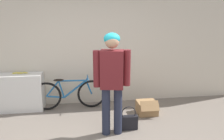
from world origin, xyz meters
The scene contains 7 objects.
wall_back centered at (0.00, 2.32, 1.30)m, with size 8.00×0.07×2.60m.
side_shelf centered at (-1.54, 2.06, 0.40)m, with size 1.04×0.40×0.81m.
person centered at (0.33, 0.79, 1.06)m, with size 0.62×0.33×1.75m.
bicycle centered at (-0.45, 1.97, 0.34)m, with size 1.61×0.46×0.71m.
banana centered at (-1.47, 2.11, 0.82)m, with size 0.34×0.09×0.04m.
handbag centered at (0.64, 0.89, 0.15)m, with size 0.33×0.11×0.45m.
cardboard_box centered at (1.17, 1.50, 0.13)m, with size 0.40×0.46×0.33m.
Camera 1 is at (-0.15, -2.63, 1.99)m, focal length 35.00 mm.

